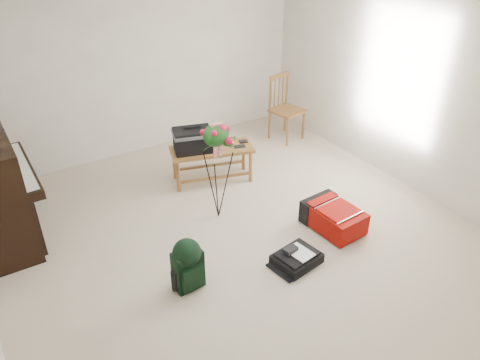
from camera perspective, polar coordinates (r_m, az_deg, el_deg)
floor at (r=5.22m, az=0.51°, el=-7.73°), size 5.00×5.50×0.01m
ceiling at (r=4.14m, az=0.68°, el=20.31°), size 5.00×5.50×0.01m
wall_back at (r=6.85m, az=-12.30°, el=13.26°), size 5.00×0.04×2.50m
wall_right at (r=6.16m, az=20.86°, el=9.89°), size 0.04×5.50×2.50m
bench at (r=6.00m, az=-4.89°, el=4.34°), size 1.15×0.72×0.82m
dining_chair at (r=7.33m, az=5.60°, el=8.67°), size 0.52×0.52×1.01m
red_suitcase at (r=5.49m, az=11.00°, el=-4.23°), size 0.49×0.69×0.29m
black_duffel at (r=4.96m, az=6.92°, el=-9.40°), size 0.51×0.43×0.19m
green_backpack at (r=4.54m, az=-6.39°, el=-9.93°), size 0.29×0.27×0.56m
flower_stand at (r=5.31m, az=-2.79°, el=0.97°), size 0.44×0.44×1.26m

